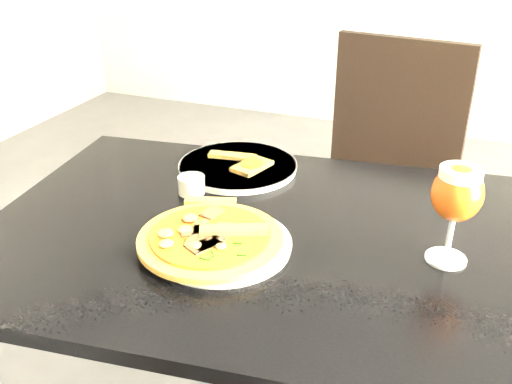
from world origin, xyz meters
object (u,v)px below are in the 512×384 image
at_px(dining_table, 273,267).
at_px(chair_far, 379,185).
at_px(beer_glass, 457,194).
at_px(pizza, 211,237).

xyz_separation_m(dining_table, chair_far, (0.10, 0.73, -0.12)).
xyz_separation_m(dining_table, beer_glass, (0.34, 0.02, 0.23)).
bearing_deg(chair_far, dining_table, -90.67).
bearing_deg(beer_glass, chair_far, 108.29).
xyz_separation_m(pizza, beer_glass, (0.43, 0.12, 0.12)).
distance_m(pizza, beer_glass, 0.46).
relative_size(chair_far, beer_glass, 5.08).
bearing_deg(dining_table, chair_far, 74.92).
relative_size(dining_table, chair_far, 1.31).
height_order(chair_far, pizza, chair_far).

